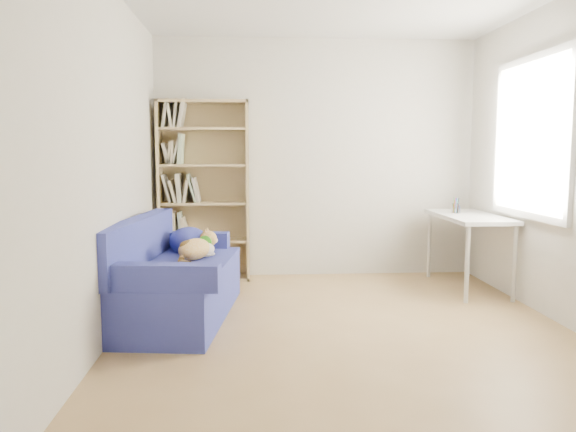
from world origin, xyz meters
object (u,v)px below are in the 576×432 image
at_px(bookshelf, 204,198).
at_px(sofa, 174,279).
at_px(desk, 469,222).
at_px(pen_cup, 456,207).

bearing_deg(bookshelf, sofa, -96.06).
relative_size(desk, pen_cup, 7.26).
height_order(sofa, desk, sofa).
bearing_deg(pen_cup, bookshelf, 170.79).
distance_m(bookshelf, desk, 2.75).
bearing_deg(desk, sofa, -164.24).
height_order(sofa, pen_cup, pen_cup).
bearing_deg(bookshelf, pen_cup, -9.21).
distance_m(bookshelf, pen_cup, 2.64).
relative_size(sofa, desk, 1.50).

